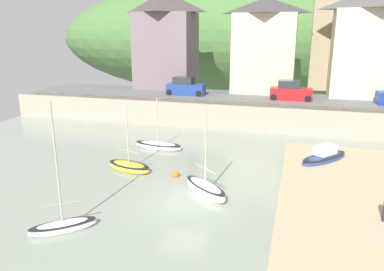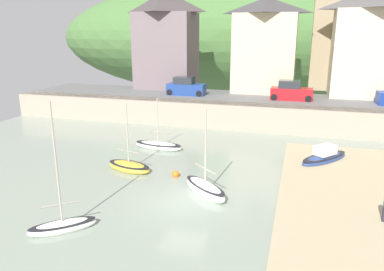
{
  "view_description": "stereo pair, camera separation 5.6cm",
  "coord_description": "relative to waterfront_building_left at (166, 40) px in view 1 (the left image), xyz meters",
  "views": [
    {
      "loc": [
        5.67,
        -17.99,
        9.15
      ],
      "look_at": [
        -1.17,
        5.74,
        2.2
      ],
      "focal_mm": 34.9,
      "sensor_mm": 36.0,
      "label": 1
    },
    {
      "loc": [
        5.73,
        -17.97,
        9.15
      ],
      "look_at": [
        -1.17,
        5.74,
        2.2
      ],
      "focal_mm": 34.9,
      "sensor_mm": 36.0,
      "label": 2
    }
  ],
  "objects": [
    {
      "name": "quay_seawall",
      "position": [
        10.04,
        -7.7,
        -6.73
      ],
      "size": [
        48.0,
        9.4,
        2.4
      ],
      "color": "#A29381",
      "rests_on": "ground"
    },
    {
      "name": "hillside_backdrop",
      "position": [
        8.36,
        30.0,
        -0.32
      ],
      "size": [
        80.0,
        44.0,
        22.2
      ],
      "color": "#477138",
      "rests_on": "ground"
    },
    {
      "name": "waterfront_building_left",
      "position": [
        0.0,
        0.0,
        0.0
      ],
      "size": [
        7.03,
        5.58,
        11.19
      ],
      "color": "slate",
      "rests_on": "ground"
    },
    {
      "name": "waterfront_building_centre",
      "position": [
        11.66,
        0.0,
        -0.49
      ],
      "size": [
        7.01,
        5.39,
        10.24
      ],
      "color": "beige",
      "rests_on": "ground"
    },
    {
      "name": "waterfront_building_right",
      "position": [
        22.7,
        0.0,
        -0.09
      ],
      "size": [
        8.29,
        5.9,
        11.04
      ],
      "color": "beige",
      "rests_on": "ground"
    },
    {
      "name": "church_with_spire",
      "position": [
        18.07,
        4.0,
        2.03
      ],
      "size": [
        3.0,
        3.0,
        14.98
      ],
      "color": "tan",
      "rests_on": "ground"
    },
    {
      "name": "sailboat_tall_mast",
      "position": [
        5.13,
        -16.37,
        -7.85
      ],
      "size": [
        4.18,
        1.77,
        4.28
      ],
      "rotation": [
        0.0,
        0.0,
        -0.1
      ],
      "color": "white",
      "rests_on": "ground"
    },
    {
      "name": "sailboat_nearest_shore",
      "position": [
        17.84,
        -15.96,
        -7.76
      ],
      "size": [
        3.97,
        4.41,
        1.37
      ],
      "rotation": [
        0.0,
        0.0,
        0.88
      ],
      "color": "navy",
      "rests_on": "ground"
    },
    {
      "name": "sailboat_white_hull",
      "position": [
        4.99,
        -21.48,
        -7.84
      ],
      "size": [
        3.61,
        2.22,
        4.73
      ],
      "rotation": [
        0.0,
        0.0,
        -0.26
      ],
      "color": "gold",
      "rests_on": "ground"
    },
    {
      "name": "fishing_boat_green",
      "position": [
        10.92,
        -23.81,
        -7.77
      ],
      "size": [
        3.45,
        3.21,
        5.29
      ],
      "rotation": [
        0.0,
        0.0,
        -0.72
      ],
      "color": "white",
      "rests_on": "ground"
    },
    {
      "name": "rowboat_small_beached",
      "position": [
        5.45,
        -29.68,
        -7.82
      ],
      "size": [
        3.02,
        2.77,
        6.37
      ],
      "rotation": [
        0.0,
        0.0,
        0.7
      ],
      "color": "white",
      "rests_on": "ground"
    },
    {
      "name": "parked_car_near_slipway",
      "position": [
        3.81,
        -4.5,
        -4.88
      ],
      "size": [
        4.11,
        1.82,
        1.95
      ],
      "rotation": [
        0.0,
        0.0,
        -0.0
      ],
      "color": "navy",
      "rests_on": "ground"
    },
    {
      "name": "parked_car_by_wall",
      "position": [
        14.92,
        -4.5,
        -4.88
      ],
      "size": [
        4.11,
        1.82,
        1.95
      ],
      "rotation": [
        0.0,
        0.0,
        0.0
      ],
      "color": "red",
      "rests_on": "ground"
    },
    {
      "name": "mooring_buoy",
      "position": [
        8.41,
        -21.72,
        -7.94
      ],
      "size": [
        0.49,
        0.49,
        0.49
      ],
      "color": "orange",
      "rests_on": "ground"
    }
  ]
}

